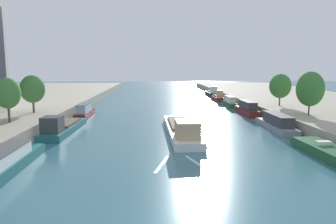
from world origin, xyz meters
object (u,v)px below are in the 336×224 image
moored_boat_right_near (218,97)px  tree_left_third (33,89)px  tree_right_distant (280,86)px  moored_boat_right_midway (247,109)px  barge_midriver (182,129)px  moored_boat_right_second (212,93)px  moored_boat_left_end (62,127)px  moored_boat_left_upstream (7,162)px  moored_boat_right_lone (229,102)px  moored_boat_right_downstream (276,123)px  moored_boat_left_far (85,111)px  tree_left_far (8,93)px  tree_right_second (310,89)px

moored_boat_right_near → tree_left_third: size_ratio=1.70×
moored_boat_right_near → tree_right_distant: 29.23m
moored_boat_right_midway → tree_left_third: tree_left_third is taller
barge_midriver → moored_boat_right_second: (15.39, 61.03, 0.15)m
moored_boat_left_end → moored_boat_left_upstream: bearing=-90.5°
tree_right_distant → tree_left_third: bearing=-170.2°
moored_boat_left_upstream → moored_boat_right_lone: size_ratio=1.28×
moored_boat_right_second → barge_midriver: bearing=-104.2°
moored_boat_right_downstream → tree_left_third: 41.02m
moored_boat_right_midway → moored_boat_right_downstream: bearing=-89.8°
barge_midriver → moored_boat_left_far: barge_midriver is taller
moored_boat_left_upstream → tree_left_far: (-6.82, 16.27, 5.15)m
moored_boat_right_near → tree_right_second: size_ratio=1.54×
moored_boat_left_upstream → moored_boat_left_far: bearing=89.5°
moored_boat_left_upstream → moored_boat_right_midway: bearing=46.5°
moored_boat_right_near → moored_boat_right_second: (0.93, 14.80, 0.06)m
tree_right_second → tree_right_distant: tree_right_second is taller
barge_midriver → moored_boat_left_upstream: 23.85m
barge_midriver → tree_right_second: (21.26, 5.08, 5.38)m
moored_boat_right_lone → moored_boat_right_near: moored_boat_right_near is taller
moored_boat_left_far → moored_boat_left_end: bearing=-90.4°
moored_boat_left_upstream → tree_left_far: tree_left_far is taller
moored_boat_left_upstream → moored_boat_left_end: size_ratio=0.90×
tree_left_far → tree_right_second: bearing=5.7°
moored_boat_right_midway → moored_boat_right_second: (0.20, 41.92, -0.15)m
moored_boat_right_second → tree_right_second: bearing=-84.0°
barge_midriver → moored_boat_right_downstream: barge_midriver is taller
moored_boat_left_upstream → moored_boat_right_midway: (33.08, 34.88, 0.23)m
moored_boat_left_upstream → moored_boat_right_lone: (32.73, 48.91, 0.11)m
moored_boat_right_lone → tree_left_third: 46.07m
moored_boat_right_midway → tree_right_distant: bearing=-6.8°
moored_boat_left_upstream → tree_right_second: size_ratio=2.00×
moored_boat_left_upstream → moored_boat_right_lone: moored_boat_right_lone is taller
moored_boat_right_downstream → moored_boat_right_lone: bearing=90.8°
moored_boat_right_downstream → tree_right_second: tree_right_second is taller
moored_boat_left_upstream → tree_right_distant: 52.45m
moored_boat_left_end → moored_boat_right_midway: size_ratio=1.39×
moored_boat_right_second → tree_left_far: bearing=-123.5°
moored_boat_right_lone → tree_right_distant: size_ratio=1.73×
moored_boat_right_midway → tree_left_third: bearing=-167.6°
moored_boat_left_far → tree_right_distant: 39.58m
moored_boat_right_second → tree_left_third: 64.97m
moored_boat_right_near → moored_boat_right_second: 14.83m
moored_boat_right_downstream → tree_left_far: bearing=-176.2°
moored_boat_left_far → moored_boat_right_midway: 32.88m
moored_boat_left_end → tree_left_third: (-7.13, 8.25, 5.14)m
moored_boat_left_far → tree_left_far: bearing=-113.1°
moored_boat_left_far → moored_boat_right_lone: moored_boat_left_far is taller
moored_boat_left_end → tree_left_far: size_ratio=2.50×
tree_left_far → tree_right_second: (45.98, 4.58, 0.16)m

